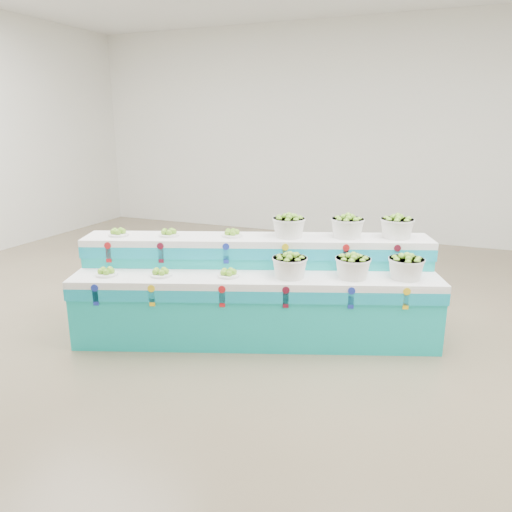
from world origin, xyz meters
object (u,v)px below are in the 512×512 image
object	(u,v)px
display_stand	(256,289)
basket_upper_right	(397,226)
plate_upper_mid	(169,232)
basket_lower_left	(290,265)

from	to	relation	value
display_stand	basket_upper_right	xyz separation A→B (m)	(1.30, 0.72, 0.63)
plate_upper_mid	basket_upper_right	world-z (taller)	basket_upper_right
plate_upper_mid	basket_upper_right	size ratio (longest dim) A/B	0.64
display_stand	basket_lower_left	distance (m)	0.52
display_stand	plate_upper_mid	bearing A→B (deg)	166.37
display_stand	basket_upper_right	size ratio (longest dim) A/B	10.71
basket_upper_right	plate_upper_mid	bearing A→B (deg)	-159.87
display_stand	basket_upper_right	distance (m)	1.61
display_stand	basket_lower_left	size ratio (longest dim) A/B	10.71
basket_lower_left	basket_upper_right	bearing A→B (deg)	42.13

